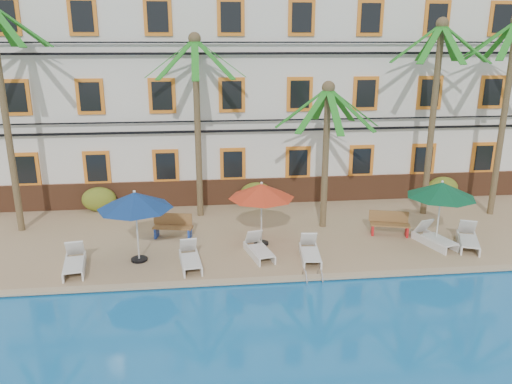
{
  "coord_description": "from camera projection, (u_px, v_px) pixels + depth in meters",
  "views": [
    {
      "loc": [
        -2.87,
        -15.02,
        7.48
      ],
      "look_at": [
        -0.88,
        3.0,
        2.0
      ],
      "focal_mm": 35.0,
      "sensor_mm": 36.0,
      "label": 1
    }
  ],
  "objects": [
    {
      "name": "palm_d",
      "position": [
        435.0,
        93.0,
        20.42
      ],
      "size": [
        4.03,
        4.03,
        8.17
      ],
      "color": "brown",
      "rests_on": "pool_deck"
    },
    {
      "name": "palm_a",
      "position": [
        1.0,
        89.0,
        18.33
      ],
      "size": [
        4.03,
        4.03,
        8.78
      ],
      "color": "brown",
      "rests_on": "pool_deck"
    },
    {
      "name": "hotel_building",
      "position": [
        258.0,
        86.0,
        24.7
      ],
      "size": [
        25.4,
        6.44,
        10.22
      ],
      "color": "silver",
      "rests_on": "pool_deck"
    },
    {
      "name": "pool_deck",
      "position": [
        271.0,
        220.0,
        21.48
      ],
      "size": [
        30.0,
        12.0,
        0.25
      ],
      "primitive_type": "cube",
      "color": "tan",
      "rests_on": "ground"
    },
    {
      "name": "umbrella_blue",
      "position": [
        135.0,
        201.0,
        16.55
      ],
      "size": [
        2.53,
        2.53,
        2.53
      ],
      "color": "black",
      "rests_on": "pool_deck"
    },
    {
      "name": "lounger_d",
      "position": [
        310.0,
        252.0,
        17.21
      ],
      "size": [
        0.8,
        1.8,
        0.82
      ],
      "color": "silver",
      "rests_on": "pool_deck"
    },
    {
      "name": "palm_b",
      "position": [
        197.0,
        102.0,
        20.24
      ],
      "size": [
        4.03,
        4.03,
        7.6
      ],
      "color": "brown",
      "rests_on": "pool_deck"
    },
    {
      "name": "ground",
      "position": [
        292.0,
        274.0,
        16.76
      ],
      "size": [
        100.0,
        100.0,
        0.0
      ],
      "primitive_type": "plane",
      "color": "#384C23",
      "rests_on": "ground"
    },
    {
      "name": "shrub_left",
      "position": [
        99.0,
        199.0,
        22.02
      ],
      "size": [
        1.5,
        0.9,
        1.1
      ],
      "primitive_type": "ellipsoid",
      "color": "#1C5B1A",
      "rests_on": "pool_deck"
    },
    {
      "name": "umbrella_red",
      "position": [
        261.0,
        191.0,
        17.96
      ],
      "size": [
        2.41,
        2.41,
        2.42
      ],
      "color": "black",
      "rests_on": "pool_deck"
    },
    {
      "name": "lounger_f",
      "position": [
        468.0,
        239.0,
        18.29
      ],
      "size": [
        1.32,
        1.96,
        0.87
      ],
      "color": "silver",
      "rests_on": "pool_deck"
    },
    {
      "name": "lounger_e",
      "position": [
        434.0,
        238.0,
        18.42
      ],
      "size": [
        1.15,
        1.92,
        0.86
      ],
      "color": "silver",
      "rests_on": "pool_deck"
    },
    {
      "name": "pool_ladder",
      "position": [
        312.0,
        280.0,
        15.78
      ],
      "size": [
        0.54,
        0.74,
        0.74
      ],
      "color": "silver",
      "rests_on": "ground"
    },
    {
      "name": "umbrella_green",
      "position": [
        441.0,
        190.0,
        17.91
      ],
      "size": [
        2.48,
        2.48,
        2.48
      ],
      "color": "black",
      "rests_on": "pool_deck"
    },
    {
      "name": "bench_right",
      "position": [
        390.0,
        223.0,
        19.37
      ],
      "size": [
        1.57,
        0.86,
        0.93
      ],
      "color": "olive",
      "rests_on": "pool_deck"
    },
    {
      "name": "palm_c",
      "position": [
        327.0,
        134.0,
        19.27
      ],
      "size": [
        4.03,
        4.03,
        5.83
      ],
      "color": "brown",
      "rests_on": "pool_deck"
    },
    {
      "name": "lounger_a",
      "position": [
        74.0,
        262.0,
        16.4
      ],
      "size": [
        0.92,
        1.88,
        0.85
      ],
      "color": "silver",
      "rests_on": "pool_deck"
    },
    {
      "name": "shrub_right",
      "position": [
        442.0,
        188.0,
        23.69
      ],
      "size": [
        1.5,
        0.9,
        1.1
      ],
      "primitive_type": "ellipsoid",
      "color": "#1C5B1A",
      "rests_on": "pool_deck"
    },
    {
      "name": "bench_left",
      "position": [
        173.0,
        226.0,
        19.11
      ],
      "size": [
        1.57,
        0.77,
        0.93
      ],
      "color": "olive",
      "rests_on": "pool_deck"
    },
    {
      "name": "palm_e",
      "position": [
        507.0,
        91.0,
        20.34
      ],
      "size": [
        4.03,
        4.03,
        8.29
      ],
      "color": "brown",
      "rests_on": "pool_deck"
    },
    {
      "name": "shrub_mid",
      "position": [
        256.0,
        194.0,
        22.75
      ],
      "size": [
        1.5,
        0.9,
        1.1
      ],
      "primitive_type": "ellipsoid",
      "color": "#1C5B1A",
      "rests_on": "pool_deck"
    },
    {
      "name": "lounger_b",
      "position": [
        190.0,
        258.0,
        16.7
      ],
      "size": [
        0.83,
        1.81,
        0.83
      ],
      "color": "silver",
      "rests_on": "pool_deck"
    },
    {
      "name": "lounger_c",
      "position": [
        259.0,
        249.0,
        17.48
      ],
      "size": [
        0.99,
        1.81,
        0.81
      ],
      "color": "silver",
      "rests_on": "pool_deck"
    },
    {
      "name": "pool_coping",
      "position": [
        297.0,
        278.0,
        15.82
      ],
      "size": [
        30.0,
        0.35,
        0.06
      ],
      "primitive_type": "cube",
      "color": "tan",
      "rests_on": "pool_deck"
    }
  ]
}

